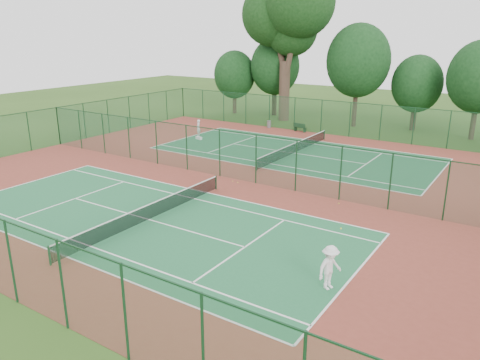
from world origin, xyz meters
The scene contains 19 objects.
ground centered at (0.00, 0.00, 0.00)m, with size 120.00×120.00×0.00m, color #2E5019.
red_pad centered at (0.00, 0.00, 0.01)m, with size 40.00×36.00×0.01m, color brown.
court_near centered at (0.00, -9.00, 0.01)m, with size 23.77×10.97×0.01m, color #20663B.
court_far centered at (0.00, 9.00, 0.01)m, with size 23.77×10.97×0.01m, color #1C5831.
fence_north centered at (0.00, 18.00, 1.76)m, with size 40.00×0.09×3.50m.
fence_west centered at (-20.00, 0.00, 1.76)m, with size 0.09×36.00×3.50m.
fence_divider centered at (0.00, 0.00, 1.76)m, with size 40.00×0.09×3.50m.
tennis_net_near centered at (0.00, -9.00, 0.54)m, with size 0.10×12.90×0.97m.
tennis_net_far centered at (0.00, 9.00, 0.54)m, with size 0.10×12.90×0.97m.
player_near centered at (11.38, -10.35, 0.98)m, with size 1.24×0.71×1.92m, color white.
player_far centered at (-11.38, 10.03, 0.85)m, with size 0.60×0.40×1.65m, color silver.
trash_bin centered at (-7.49, 17.60, 0.40)m, with size 0.44×0.44×0.79m, color slate.
bench centered at (-3.71, 17.53, 0.48)m, with size 1.54×0.69×0.91m.
kit_bag centered at (-10.35, 8.76, 0.15)m, with size 0.73×0.27×0.27m, color white.
stray_ball_a centered at (-0.01, -0.59, 0.04)m, with size 0.06×0.06×0.06m, color #C0CD2F.
stray_ball_b centered at (7.98, -0.71, 0.04)m, with size 0.07×0.07×0.07m, color #D7F238.
stray_ball_c centered at (0.46, -0.65, 0.04)m, with size 0.06×0.06×0.06m, color #F4F238.
big_tree centered at (-8.23, 22.80, 12.07)m, with size 11.10×8.12×17.04m.
evergreen_row centered at (0.50, 24.25, 0.00)m, with size 39.00×5.00×12.00m, color black, non-canonical shape.
Camera 1 is at (17.66, -26.63, 10.17)m, focal length 35.00 mm.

